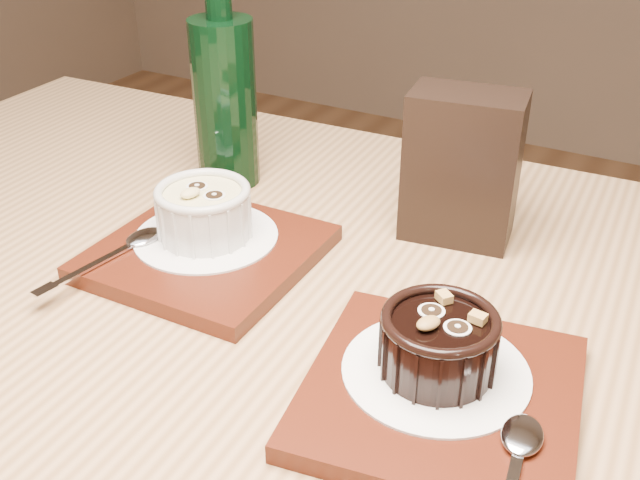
# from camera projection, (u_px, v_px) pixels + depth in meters

# --- Properties ---
(table) EXTENTS (1.23, 0.85, 0.75)m
(table) POSITION_uv_depth(u_px,v_px,m) (286.00, 412.00, 0.63)
(table) COLOR olive
(table) RESTS_ON ground
(tray_left) EXTENTS (0.18, 0.18, 0.01)m
(tray_left) POSITION_uv_depth(u_px,v_px,m) (207.00, 253.00, 0.67)
(tray_left) COLOR #4C1A0C
(tray_left) RESTS_ON table
(doily_left) EXTENTS (0.13, 0.13, 0.00)m
(doily_left) POSITION_uv_depth(u_px,v_px,m) (206.00, 236.00, 0.68)
(doily_left) COLOR white
(doily_left) RESTS_ON tray_left
(ramekin_white) EXTENTS (0.08, 0.08, 0.05)m
(ramekin_white) POSITION_uv_depth(u_px,v_px,m) (204.00, 210.00, 0.66)
(ramekin_white) COLOR silver
(ramekin_white) RESTS_ON doily_left
(spoon_left) EXTENTS (0.04, 0.14, 0.01)m
(spoon_left) POSITION_uv_depth(u_px,v_px,m) (114.00, 253.00, 0.65)
(spoon_left) COLOR silver
(spoon_left) RESTS_ON tray_left
(tray_right) EXTENTS (0.21, 0.21, 0.01)m
(tray_right) POSITION_uv_depth(u_px,v_px,m) (440.00, 395.00, 0.51)
(tray_right) COLOR #4C1A0C
(tray_right) RESTS_ON table
(doily_right) EXTENTS (0.13, 0.13, 0.00)m
(doily_right) POSITION_uv_depth(u_px,v_px,m) (436.00, 371.00, 0.52)
(doily_right) COLOR white
(doily_right) RESTS_ON tray_right
(ramekin_dark) EXTENTS (0.08, 0.08, 0.05)m
(ramekin_dark) POSITION_uv_depth(u_px,v_px,m) (439.00, 341.00, 0.50)
(ramekin_dark) COLOR black
(ramekin_dark) RESTS_ON doily_right
(spoon_right) EXTENTS (0.04, 0.14, 0.01)m
(spoon_right) POSITION_uv_depth(u_px,v_px,m) (513.00, 476.00, 0.43)
(spoon_right) COLOR silver
(spoon_right) RESTS_ON tray_right
(condiment_stand) EXTENTS (0.11, 0.07, 0.14)m
(condiment_stand) POSITION_uv_depth(u_px,v_px,m) (462.00, 167.00, 0.68)
(condiment_stand) COLOR black
(condiment_stand) RESTS_ON table
(green_bottle) EXTENTS (0.07, 0.07, 0.24)m
(green_bottle) POSITION_uv_depth(u_px,v_px,m) (225.00, 97.00, 0.77)
(green_bottle) COLOR black
(green_bottle) RESTS_ON table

